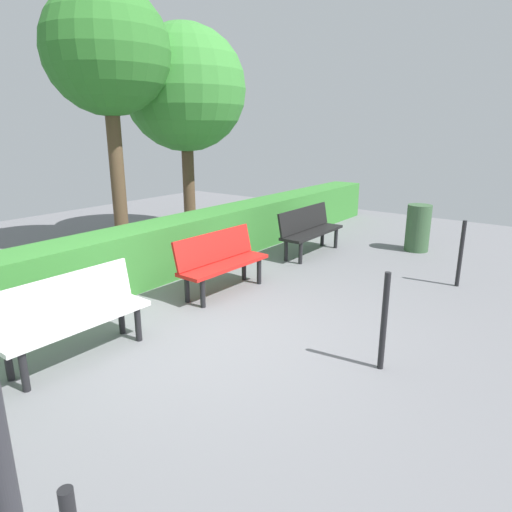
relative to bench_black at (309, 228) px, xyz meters
name	(u,v)px	position (x,y,z in m)	size (l,w,h in m)	color
ground_plane	(213,333)	(3.62, 0.84, -0.48)	(17.11, 17.11, 0.00)	slate
bench_black	(309,228)	(0.00, 0.00, 0.00)	(1.63, 0.46, 0.86)	black
bench_red	(221,259)	(2.51, 0.01, 0.00)	(1.51, 0.52, 0.86)	red
bench_white	(72,313)	(4.87, 0.07, 0.00)	(1.57, 0.48, 0.86)	white
hedge_row	(163,249)	(2.51, -1.20, -0.05)	(13.11, 0.71, 0.86)	#387F33
tree_near	(185,90)	(0.24, -2.85, 2.53)	(2.49, 2.49, 4.28)	brown
tree_mid	(107,53)	(2.03, -2.86, 3.02)	(2.15, 2.15, 4.61)	brown
railing_post_near	(461,254)	(0.23, 2.70, 0.02)	(0.06, 0.06, 1.00)	black
railing_post_mid	(384,322)	(3.21, 2.70, 0.02)	(0.06, 0.06, 1.00)	black
trash_bin	(418,228)	(-1.42, 1.56, -0.04)	(0.45, 0.45, 0.89)	#385938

